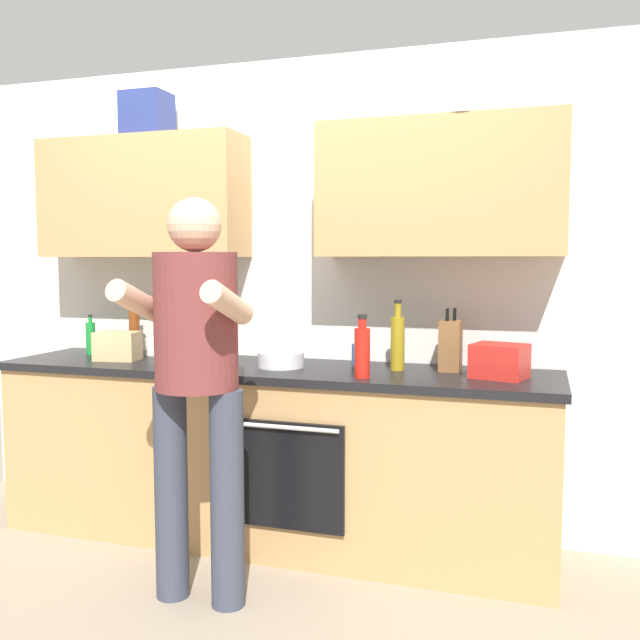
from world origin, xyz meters
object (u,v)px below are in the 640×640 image
Objects in this scene: grocery_bag_crisps at (500,361)px; cup_coffee at (153,347)px; bottle_hotsauce at (362,351)px; bottle_soda at (91,338)px; cup_tea at (359,355)px; bottle_wine at (187,335)px; cup_stoneware at (222,356)px; knife_block at (451,345)px; mixing_bowl at (281,360)px; bottle_vinegar at (134,330)px; potted_herb at (176,335)px; grocery_bag_bread at (118,346)px; person_standing at (196,366)px; bottle_oil at (398,341)px.

cup_coffee is at bearing 174.77° from grocery_bag_crisps.
bottle_soda is at bearing 170.25° from bottle_hotsauce.
cup_coffee is 1.19m from cup_tea.
cup_stoneware is (0.34, -0.26, -0.07)m from bottle_wine.
knife_block is at bearing -1.16° from cup_coffee.
bottle_soda is 2.24× the size of cup_stoneware.
bottle_hotsauce is 1.25× the size of grocery_bag_crisps.
bottle_wine is 1.18× the size of mixing_bowl.
bottle_vinegar is at bearing 175.38° from grocery_bag_crisps.
potted_herb is at bearing -178.85° from grocery_bag_crisps.
bottle_wine is 2.55× the size of cup_tea.
bottle_soda is at bearing 175.08° from mixing_bowl.
bottle_wine is 0.43m from cup_stoneware.
cup_tea is at bearing -0.03° from cup_coffee.
potted_herb is at bearing 3.02° from grocery_bag_bread.
bottle_vinegar reaches higher than bottle_wine.
person_standing reaches higher than mixing_bowl.
cup_stoneware is (-0.64, -0.25, -0.00)m from cup_tea.
knife_block reaches higher than grocery_bag_crisps.
grocery_bag_crisps is (2.25, -0.10, -0.02)m from bottle_soda.
bottle_wine reaches higher than bottle_soda.
knife_block is (1.11, 0.22, 0.07)m from cup_stoneware.
cup_tea is (-0.22, 0.10, -0.09)m from bottle_oil.
mixing_bowl is at bearing -169.93° from knife_block.
bottle_hotsauce reaches higher than mixing_bowl.
bottle_wine is 1.45m from knife_block.
grocery_bag_crisps is (1.63, 0.03, -0.07)m from potted_herb.
bottle_hotsauce is 1.29× the size of grocery_bag_bread.
bottle_soda is at bearing -178.77° from knife_block.
person_standing is 15.51× the size of cup_tea.
bottle_wine is 1.24× the size of grocery_bag_bread.
bottle_oil is (1.77, -0.02, 0.05)m from bottle_soda.
bottle_vinegar reaches higher than bottle_hotsauce.
mixing_bowl is at bearing -12.07° from cup_coffee.
bottle_wine is at bearing 178.21° from knife_block.
grocery_bag_bread is (-0.29, -0.24, -0.04)m from bottle_wine.
bottle_wine is at bearing 174.90° from bottle_oil.
bottle_vinegar reaches higher than knife_block.
potted_herb is at bearing -37.64° from cup_coffee.
cup_coffee is (-1.30, 0.36, -0.08)m from bottle_hotsauce.
cup_coffee is at bearing 71.10° from grocery_bag_bread.
cup_coffee reaches higher than mixing_bowl.
mixing_bowl is at bearing 2.70° from potted_herb.
cup_tea is (1.19, -0.00, 0.01)m from cup_coffee.
person_standing reaches higher than potted_herb.
knife_block reaches higher than cup_stoneware.
cup_stoneware is at bearing 171.79° from bottle_hotsauce.
bottle_oil is at bearing 67.63° from bottle_hotsauce.
cup_stoneware is 0.40× the size of potted_herb.
bottle_wine is 0.38m from grocery_bag_bread.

